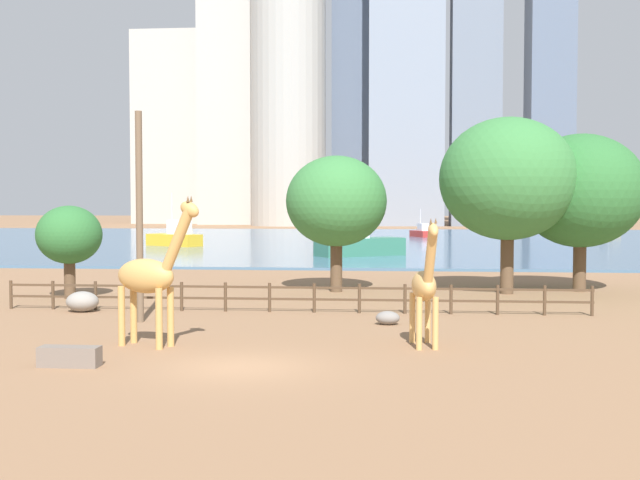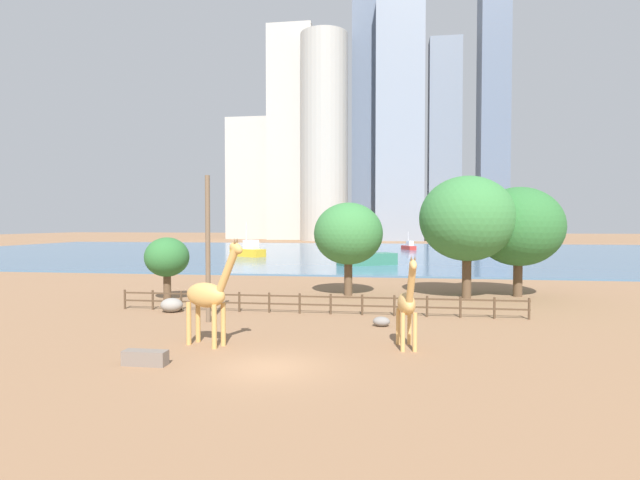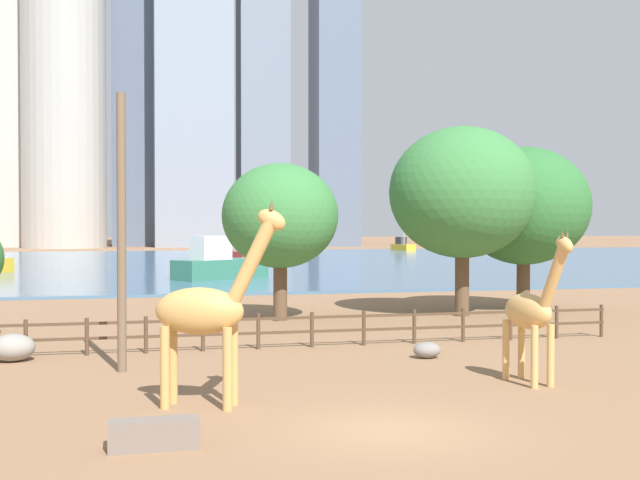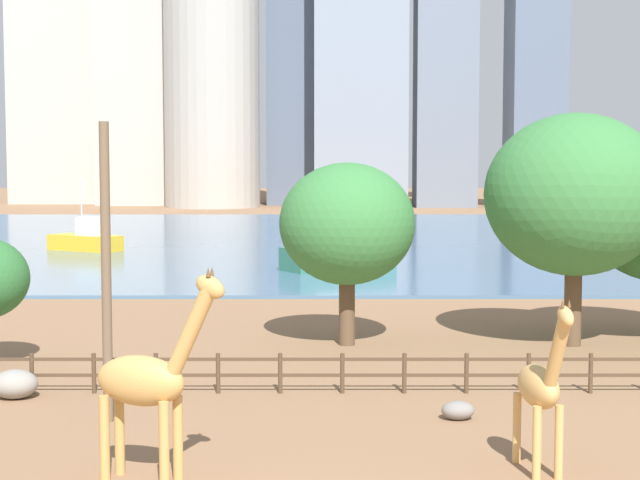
{
  "view_description": "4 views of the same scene",
  "coord_description": "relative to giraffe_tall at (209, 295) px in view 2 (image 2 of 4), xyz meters",
  "views": [
    {
      "loc": [
        4.45,
        -23.1,
        4.84
      ],
      "look_at": [
        -0.06,
        26.19,
        2.56
      ],
      "focal_mm": 45.0,
      "sensor_mm": 36.0,
      "label": 1
    },
    {
      "loc": [
        4.82,
        -19.17,
        5.76
      ],
      "look_at": [
        -0.65,
        18.53,
        4.49
      ],
      "focal_mm": 28.0,
      "sensor_mm": 36.0,
      "label": 2
    },
    {
      "loc": [
        -5.54,
        -16.73,
        4.52
      ],
      "look_at": [
        3.58,
        21.66,
        3.77
      ],
      "focal_mm": 45.0,
      "sensor_mm": 36.0,
      "label": 3
    },
    {
      "loc": [
        0.26,
        -19.02,
        7.37
      ],
      "look_at": [
        0.33,
        26.55,
        3.82
      ],
      "focal_mm": 55.0,
      "sensor_mm": 36.0,
      "label": 4
    }
  ],
  "objects": [
    {
      "name": "boat_sailboat",
      "position": [
        12.0,
        84.28,
        -1.55
      ],
      "size": [
        3.13,
        4.54,
        3.86
      ],
      "rotation": [
        0.0,
        0.0,
        1.98
      ],
      "color": "#B22D28",
      "rests_on": "harbor_water"
    },
    {
      "name": "skyline_block_right",
      "position": [
        -27.58,
        156.53,
        35.46
      ],
      "size": [
        15.95,
        14.43,
        75.73
      ],
      "primitive_type": "cube",
      "color": "#B7B2A8",
      "rests_on": "ground"
    },
    {
      "name": "skyline_tower_short",
      "position": [
        -44.38,
        160.99,
        20.16
      ],
      "size": [
        17.27,
        9.51,
        45.11
      ],
      "primitive_type": "cube",
      "color": "#B7B2A8",
      "rests_on": "ground"
    },
    {
      "name": "feeding_trough",
      "position": [
        -1.4,
        -3.47,
        -2.1
      ],
      "size": [
        1.8,
        0.6,
        0.6
      ],
      "primitive_type": "cube",
      "color": "#72665B",
      "rests_on": "ground"
    },
    {
      "name": "giraffe_companion",
      "position": [
        9.21,
        0.74,
        -0.33
      ],
      "size": [
        1.04,
        2.96,
        4.38
      ],
      "rotation": [
        0.0,
        0.0,
        4.86
      ],
      "color": "tan",
      "rests_on": "ground"
    },
    {
      "name": "boat_tug",
      "position": [
        -15.37,
        58.58,
        -1.24
      ],
      "size": [
        6.7,
        5.23,
        5.77
      ],
      "rotation": [
        0.0,
        0.0,
        2.61
      ],
      "color": "gold",
      "rests_on": "harbor_water"
    },
    {
      "name": "harbor_water",
      "position": [
        3.7,
        73.87,
        -2.3
      ],
      "size": [
        180.0,
        86.0,
        0.2
      ],
      "primitive_type": "cube",
      "color": "#476B8C",
      "rests_on": "ground"
    },
    {
      "name": "boat_ferry",
      "position": [
        43.25,
        109.11,
        -1.42
      ],
      "size": [
        2.92,
        5.45,
        4.65
      ],
      "rotation": [
        0.0,
        0.0,
        4.93
      ],
      "color": "gold",
      "rests_on": "harbor_water"
    },
    {
      "name": "skyline_block_left",
      "position": [
        -0.6,
        157.62,
        45.06
      ],
      "size": [
        9.75,
        14.27,
        94.92
      ],
      "primitive_type": "cube",
      "color": "slate",
      "rests_on": "ground"
    },
    {
      "name": "tree_left_small",
      "position": [
        -8.21,
        12.96,
        0.8
      ],
      "size": [
        3.29,
        3.29,
        4.72
      ],
      "color": "brown",
      "rests_on": "ground"
    },
    {
      "name": "tree_center_broad",
      "position": [
        14.2,
        17.14,
        3.72
      ],
      "size": [
        7.26,
        7.26,
        9.4
      ],
      "color": "brown",
      "rests_on": "ground"
    },
    {
      "name": "skyline_tower_needle",
      "position": [
        40.18,
        144.02,
        51.54
      ],
      "size": [
        8.92,
        10.13,
        107.87
      ],
      "primitive_type": "cube",
      "color": "slate",
      "rests_on": "ground"
    },
    {
      "name": "enclosure_fence",
      "position": [
        3.69,
        8.87,
        -1.64
      ],
      "size": [
        26.12,
        0.14,
        1.3
      ],
      "color": "#4C3826",
      "rests_on": "ground"
    },
    {
      "name": "tree_right_tall",
      "position": [
        18.33,
        18.66,
        3.1
      ],
      "size": [
        6.89,
        6.89,
        8.62
      ],
      "color": "brown",
      "rests_on": "ground"
    },
    {
      "name": "skyline_block_wide",
      "position": [
        25.27,
        145.77,
        30.31
      ],
      "size": [
        10.25,
        8.36,
        65.41
      ],
      "primitive_type": "cube",
      "color": "slate",
      "rests_on": "ground"
    },
    {
      "name": "utility_pole",
      "position": [
        -2.1,
        5.4,
        1.88
      ],
      "size": [
        0.28,
        0.28,
        8.55
      ],
      "primitive_type": "cylinder",
      "color": "brown",
      "rests_on": "ground"
    },
    {
      "name": "tree_left_large",
      "position": [
        5.05,
        17.3,
        2.53
      ],
      "size": [
        5.5,
        5.5,
        7.43
      ],
      "color": "brown",
      "rests_on": "ground"
    },
    {
      "name": "boulder_by_pole",
      "position": [
        7.94,
        5.61,
        -2.13
      ],
      "size": [
        0.95,
        0.73,
        0.54
      ],
      "primitive_type": "ellipsoid",
      "color": "gray",
      "rests_on": "ground"
    },
    {
      "name": "ground_plane",
      "position": [
        3.7,
        76.87,
        -2.4
      ],
      "size": [
        400.0,
        400.0,
        0.0
      ],
      "primitive_type": "plane",
      "color": "#8C6647"
    },
    {
      "name": "boulder_near_fence",
      "position": [
        -5.64,
        8.16,
        -1.94
      ],
      "size": [
        1.45,
        1.22,
        0.91
      ],
      "primitive_type": "ellipsoid",
      "color": "gray",
      "rests_on": "ground"
    },
    {
      "name": "skyline_tower_glass",
      "position": [
        -14.32,
        144.91,
        32.09
      ],
      "size": [
        16.1,
        16.1,
        68.98
      ],
      "primitive_type": "cylinder",
      "color": "#ADA89E",
      "rests_on": "ground"
    },
    {
      "name": "skyline_block_central",
      "position": [
        10.85,
        148.61,
        39.02
      ],
      "size": [
        15.7,
        14.77,
        82.84
      ],
      "primitive_type": "cube",
      "color": "gray",
      "rests_on": "ground"
    },
    {
      "name": "giraffe_tall",
      "position": [
        0.0,
        0.0,
        0.0
      ],
      "size": [
        3.38,
        1.79,
        5.09
      ],
      "rotation": [
        0.0,
        0.0,
        5.92
      ],
      "color": "tan",
      "rests_on": "ground"
    },
    {
      "name": "boat_barge",
      "position": [
        5.04,
        44.26,
        -1.03
      ],
      "size": [
        8.11,
        6.61,
        3.44
      ],
      "rotation": [
        0.0,
        0.0,
        0.57
      ],
      "color": "#337259",
      "rests_on": "harbor_water"
    }
  ]
}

